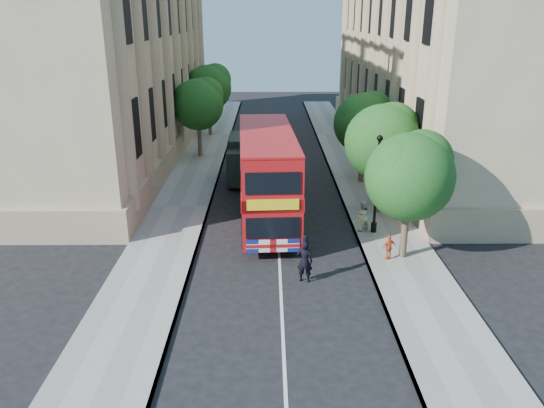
{
  "coord_description": "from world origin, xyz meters",
  "views": [
    {
      "loc": [
        -0.51,
        -19.61,
        10.89
      ],
      "look_at": [
        -0.34,
        4.29,
        2.3
      ],
      "focal_mm": 35.0,
      "sensor_mm": 36.0,
      "label": 1
    }
  ],
  "objects_px": {
    "box_van": "(245,161)",
    "police_constable": "(305,261)",
    "double_decker_bus": "(267,174)",
    "woman_pedestrian": "(362,216)",
    "lamp_post": "(376,189)"
  },
  "relations": [
    {
      "from": "double_decker_bus",
      "to": "woman_pedestrian",
      "type": "distance_m",
      "value": 5.58
    },
    {
      "from": "double_decker_bus",
      "to": "box_van",
      "type": "height_order",
      "value": "double_decker_bus"
    },
    {
      "from": "double_decker_bus",
      "to": "box_van",
      "type": "bearing_deg",
      "value": 98.69
    },
    {
      "from": "box_van",
      "to": "police_constable",
      "type": "height_order",
      "value": "box_van"
    },
    {
      "from": "lamp_post",
      "to": "woman_pedestrian",
      "type": "xyz_separation_m",
      "value": [
        -0.6,
        0.18,
        -1.57
      ]
    },
    {
      "from": "double_decker_bus",
      "to": "police_constable",
      "type": "xyz_separation_m",
      "value": [
        1.62,
        -7.15,
        -1.78
      ]
    },
    {
      "from": "double_decker_bus",
      "to": "box_van",
      "type": "xyz_separation_m",
      "value": [
        -1.53,
        7.41,
        -1.25
      ]
    },
    {
      "from": "box_van",
      "to": "woman_pedestrian",
      "type": "xyz_separation_m",
      "value": [
        6.52,
        -9.2,
        -0.53
      ]
    },
    {
      "from": "police_constable",
      "to": "woman_pedestrian",
      "type": "bearing_deg",
      "value": -108.48
    },
    {
      "from": "woman_pedestrian",
      "to": "double_decker_bus",
      "type": "bearing_deg",
      "value": -62.82
    },
    {
      "from": "double_decker_bus",
      "to": "woman_pedestrian",
      "type": "relative_size",
      "value": 6.55
    },
    {
      "from": "lamp_post",
      "to": "double_decker_bus",
      "type": "bearing_deg",
      "value": 160.62
    },
    {
      "from": "lamp_post",
      "to": "police_constable",
      "type": "distance_m",
      "value": 6.71
    },
    {
      "from": "lamp_post",
      "to": "police_constable",
      "type": "bearing_deg",
      "value": -127.41
    },
    {
      "from": "police_constable",
      "to": "woman_pedestrian",
      "type": "height_order",
      "value": "police_constable"
    }
  ]
}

